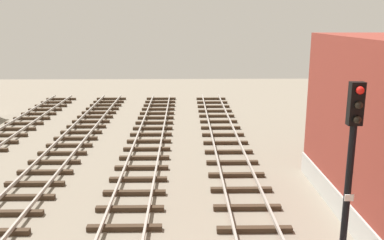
{
  "coord_description": "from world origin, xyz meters",
  "views": [
    {
      "loc": [
        -1.21,
        -8.43,
        6.89
      ],
      "look_at": [
        -0.86,
        10.91,
        2.17
      ],
      "focal_mm": 39.23,
      "sensor_mm": 36.0,
      "label": 1
    }
  ],
  "objects": [
    {
      "name": "signal_mast",
      "position": [
        3.06,
        1.72,
        3.37
      ],
      "size": [
        0.36,
        0.4,
        5.36
      ],
      "color": "black",
      "rests_on": "ground"
    }
  ]
}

